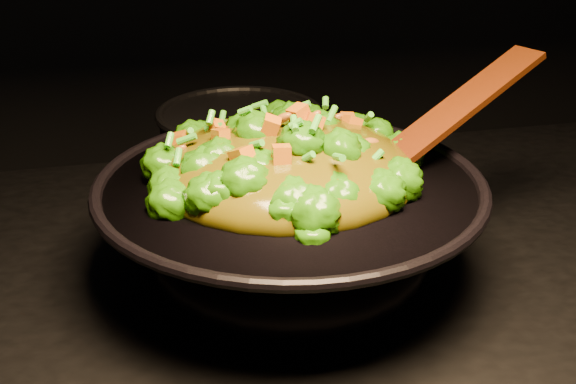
{
  "coord_description": "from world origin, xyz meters",
  "views": [
    {
      "loc": [
        -0.16,
        -0.58,
        1.32
      ],
      "look_at": [
        -0.01,
        0.09,
        1.0
      ],
      "focal_mm": 45.0,
      "sensor_mm": 36.0,
      "label": 1
    }
  ],
  "objects": [
    {
      "name": "wok",
      "position": [
        -0.01,
        0.08,
        0.96
      ],
      "size": [
        0.52,
        0.52,
        0.11
      ],
      "primitive_type": null,
      "rotation": [
        0.0,
        0.0,
        0.43
      ],
      "color": "black",
      "rests_on": "stovetop"
    },
    {
      "name": "stir_fry",
      "position": [
        -0.01,
        0.1,
        1.06
      ],
      "size": [
        0.29,
        0.29,
        0.1
      ],
      "primitive_type": null,
      "rotation": [
        0.0,
        0.0,
        0.06
      ],
      "color": "#296F07",
      "rests_on": "wok"
    },
    {
      "name": "spatula",
      "position": [
        0.18,
        0.11,
        1.06
      ],
      "size": [
        0.26,
        0.14,
        0.11
      ],
      "primitive_type": "cube",
      "rotation": [
        0.0,
        -0.38,
        0.39
      ],
      "color": "#3A1908",
      "rests_on": "wok"
    },
    {
      "name": "back_pot",
      "position": [
        -0.02,
        0.3,
        0.96
      ],
      "size": [
        0.24,
        0.24,
        0.12
      ],
      "primitive_type": "cylinder",
      "rotation": [
        0.0,
        0.0,
        -0.2
      ],
      "color": "black",
      "rests_on": "stovetop"
    }
  ]
}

